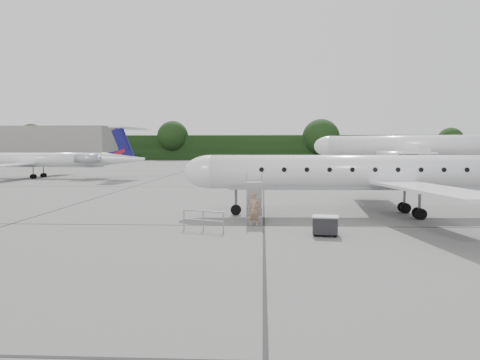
# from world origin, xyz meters

# --- Properties ---
(ground) EXTENTS (320.00, 320.00, 0.00)m
(ground) POSITION_xyz_m (0.00, 0.00, 0.00)
(ground) COLOR #62625F
(ground) RESTS_ON ground
(treeline) EXTENTS (260.00, 4.00, 8.00)m
(treeline) POSITION_xyz_m (0.00, 130.00, 4.00)
(treeline) COLOR black
(treeline) RESTS_ON ground
(terminal_building) EXTENTS (40.00, 14.00, 10.00)m
(terminal_building) POSITION_xyz_m (-70.00, 110.00, 5.00)
(terminal_building) COLOR gray
(terminal_building) RESTS_ON ground
(main_regional_jet) EXTENTS (28.86, 21.13, 7.27)m
(main_regional_jet) POSITION_xyz_m (1.10, 7.49, 3.63)
(main_regional_jet) COLOR silver
(main_regional_jet) RESTS_ON ground
(airstair) EXTENTS (0.91, 2.48, 2.28)m
(airstair) POSITION_xyz_m (-7.29, 4.97, 1.14)
(airstair) COLOR silver
(airstair) RESTS_ON ground
(passenger) EXTENTS (0.63, 0.42, 1.73)m
(passenger) POSITION_xyz_m (-7.25, 3.59, 0.86)
(passenger) COLOR #8E6B4D
(passenger) RESTS_ON ground
(safety_railing) EXTENTS (2.07, 0.89, 1.00)m
(safety_railing) POSITION_xyz_m (-9.71, 1.68, 0.50)
(safety_railing) COLOR gray
(safety_railing) RESTS_ON ground
(baggage_cart) EXTENTS (1.26, 1.08, 0.99)m
(baggage_cart) POSITION_xyz_m (-3.90, 0.83, 0.49)
(baggage_cart) COLOR black
(baggage_cart) RESTS_ON ground
(bg_narrowbody) EXTENTS (38.65, 32.76, 11.81)m
(bg_narrowbody) POSITION_xyz_m (16.20, 51.03, 5.91)
(bg_narrowbody) COLOR silver
(bg_narrowbody) RESTS_ON ground
(bg_regional_left) EXTENTS (27.28, 20.70, 6.76)m
(bg_regional_left) POSITION_xyz_m (-37.77, 40.29, 3.38)
(bg_regional_left) COLOR silver
(bg_regional_left) RESTS_ON ground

